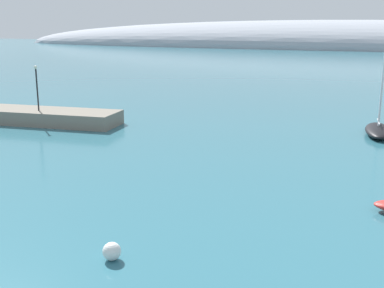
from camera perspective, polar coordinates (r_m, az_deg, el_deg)
The scene contains 5 objects.
breakwater_rocks at distance 56.50m, azimuth -19.14°, elevation 3.19°, with size 21.75×4.75×1.50m, color gray.
distant_ridge at distance 248.42m, azimuth 15.09°, elevation 10.88°, with size 356.78×64.41×26.05m, color #999EA8.
sailboat_black_mid_mooring at distance 50.37m, azimuth 21.00°, elevation 1.63°, with size 3.25×7.20×10.64m.
mooring_buoy_white at distance 22.73m, azimuth -9.40°, elevation -12.33°, with size 0.85×0.85×0.85m, color silver.
harbor_lamp_post at distance 54.16m, azimuth -17.76°, elevation 6.79°, with size 0.36×0.36×4.77m.
Camera 1 is at (13.34, -5.21, 10.34)m, focal length 45.44 mm.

